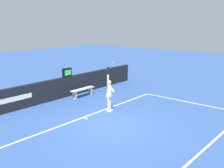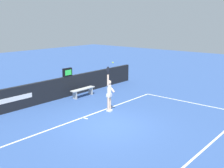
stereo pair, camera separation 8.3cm
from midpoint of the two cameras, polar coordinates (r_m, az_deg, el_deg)
The scene contains 7 objects.
ground_plane at distance 12.39m, azimuth -0.44°, elevation -8.63°, with size 60.00×60.00×0.00m, color #315190.
court_lines at distance 11.69m, azimuth 4.15°, elevation -10.02°, with size 11.42×5.88×0.00m.
back_wall at distance 15.86m, azimuth -14.64°, elevation -1.83°, with size 16.20×0.21×1.24m.
speed_display at distance 16.90m, azimuth -9.07°, elevation 2.39°, with size 0.63×0.18×0.51m.
tennis_player at distance 14.01m, azimuth -0.42°, elevation -1.86°, with size 0.47×0.41×2.37m.
tennis_ball at distance 13.45m, azimuth 0.36°, elevation 4.45°, with size 0.07×0.07×0.07m.
courtside_bench_near at distance 16.91m, azimuth -5.89°, elevation -1.32°, with size 1.78×0.39×0.51m.
Camera 2 is at (-8.69, -7.55, 4.58)m, focal length 44.24 mm.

